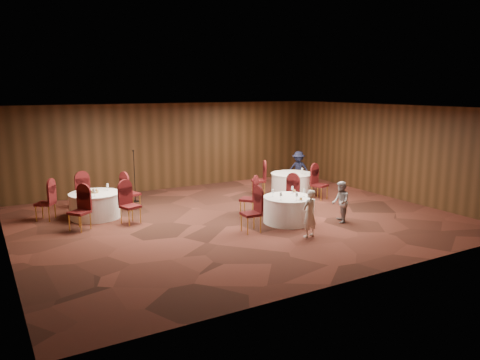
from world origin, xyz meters
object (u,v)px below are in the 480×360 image
mic_stand (135,186)px  woman_b (341,202)px  man_c (298,169)px  table_left (96,205)px  table_right (292,183)px  woman_a (310,214)px  table_main (288,209)px

mic_stand → woman_b: 6.80m
man_c → table_left: bearing=-123.2°
table_right → woman_a: bearing=-121.2°
woman_b → woman_a: bearing=-36.3°
table_right → man_c: (0.89, 0.82, 0.31)m
table_right → woman_b: (-1.01, -3.69, 0.21)m
mic_stand → woman_b: (4.27, -5.30, 0.07)m
table_left → man_c: man_c is taller
table_left → man_c: bearing=4.0°
table_left → woman_b: bearing=-34.0°
table_main → woman_b: bearing=-29.7°
woman_a → table_left: bearing=-58.8°
woman_a → woman_b: woman_a is taller
man_c → mic_stand: bearing=-134.5°
table_left → woman_a: size_ratio=1.20×
table_right → woman_b: size_ratio=1.29×
woman_a → man_c: 6.22m
mic_stand → woman_b: mic_stand is taller
table_left → woman_b: woman_b is taller
woman_a → woman_b: bearing=-170.5°
mic_stand → man_c: bearing=-7.3°
table_right → man_c: size_ratio=1.10×
table_main → man_c: size_ratio=1.02×
table_main → mic_stand: size_ratio=0.81×
table_main → man_c: (3.19, 3.78, 0.31)m
woman_b → man_c: bearing=-170.6°
table_main → man_c: bearing=49.8°
table_main → woman_b: (1.28, -0.73, 0.21)m
table_main → table_right: (2.30, 2.96, 0.00)m
table_left → table_right: bearing=-2.3°
table_main → table_left: size_ratio=0.95×
table_left → table_right: (6.89, -0.27, 0.00)m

